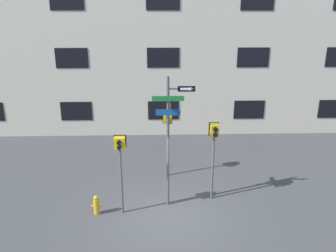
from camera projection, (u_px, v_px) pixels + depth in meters
ground_plane at (168, 217)px, 10.79m from camera, size 60.00×60.00×0.00m
building_facade at (163, 0)px, 16.70m from camera, size 24.00×0.64×14.40m
street_sign_pole at (170, 132)px, 10.74m from camera, size 1.37×0.82×4.53m
pedestrian_signal_left at (120, 154)px, 10.42m from camera, size 0.40×0.40×2.73m
pedestrian_signal_right at (214, 141)px, 11.28m from camera, size 0.34×0.40×2.86m
pedestrian_signal_across at (168, 127)px, 13.08m from camera, size 0.39×0.40×2.69m
fire_hydrant at (97, 205)px, 10.90m from camera, size 0.35×0.19×0.68m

